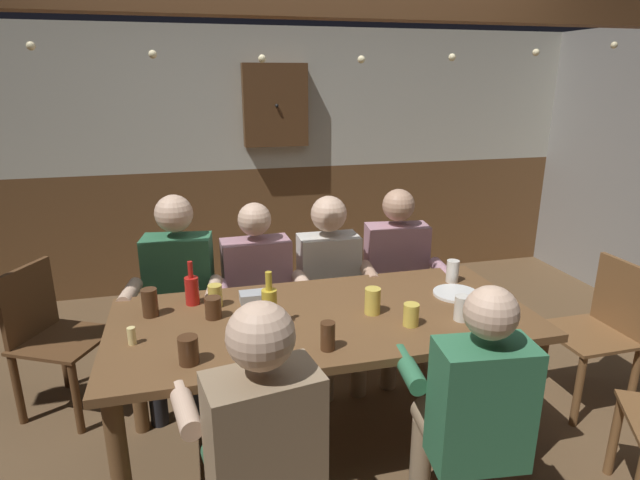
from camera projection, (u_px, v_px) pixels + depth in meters
The scene contains 29 objects.
ground_plane at pixel (325, 449), 2.78m from camera, with size 7.28×7.28×0.00m, color brown.
back_wall_upper at pixel (253, 99), 4.58m from camera, with size 6.07×0.12×1.21m, color beige.
back_wall_wainscot at pixel (257, 226), 4.93m from camera, with size 6.07×0.12×1.10m, color brown.
ceiling_beam at pixel (310, 0), 2.38m from camera, with size 5.46×0.14×0.16m, color brown.
dining_table at pixel (324, 333), 2.59m from camera, with size 2.06×0.94×0.77m.
person_0 at pixel (178, 291), 3.07m from camera, with size 0.57×0.56×1.25m.
person_1 at pixel (259, 289), 3.20m from camera, with size 0.57×0.51×1.18m.
person_2 at pixel (331, 280), 3.30m from camera, with size 0.52×0.51×1.20m.
person_3 at pixel (398, 274), 3.40m from camera, with size 0.57×0.54×1.22m.
person_4 at pixel (259, 436), 1.84m from camera, with size 0.56×0.57×1.22m.
person_5 at pixel (472, 406), 2.06m from camera, with size 0.53×0.53×1.19m.
chair_empty_near_right at pixel (600, 329), 3.07m from camera, with size 0.45×0.45×0.88m.
chair_empty_far_end at pixel (51, 335), 3.00m from camera, with size 0.59×0.59×0.88m.
table_candle at pixel (132, 336), 2.28m from camera, with size 0.04×0.04×0.08m, color #F9E08C.
condiment_caddy at pixel (253, 297), 2.72m from camera, with size 0.14×0.10×0.05m, color #B2B7BC.
plate_0 at pixel (456, 294), 2.80m from camera, with size 0.24×0.24×0.01m, color white.
bottle_0 at pixel (192, 289), 2.67m from camera, with size 0.07×0.07×0.23m.
bottle_1 at pixel (269, 306), 2.42m from camera, with size 0.07×0.07×0.27m.
pint_glass_0 at pixel (188, 350), 2.12m from camera, with size 0.08×0.08×0.12m, color #4C2D19.
pint_glass_1 at pixel (215, 296), 2.65m from camera, with size 0.07×0.07×0.12m, color #E5C64C.
pint_glass_2 at pixel (213, 308), 2.52m from camera, with size 0.08×0.08×0.11m, color #4C2D19.
pint_glass_3 at pixel (150, 303), 2.54m from camera, with size 0.08×0.08×0.14m, color #4C2D19.
pint_glass_4 at pixel (462, 308), 2.50m from camera, with size 0.08×0.08×0.12m, color white.
pint_glass_5 at pixel (328, 336), 2.23m from camera, with size 0.06×0.06×0.13m, color #4C2D19.
pint_glass_6 at pixel (373, 301), 2.57m from camera, with size 0.08×0.08×0.13m, color #E5C64C.
pint_glass_7 at pixel (411, 315), 2.45m from camera, with size 0.07×0.07×0.11m, color #E5C64C.
pint_glass_8 at pixel (453, 271), 2.97m from camera, with size 0.07×0.07×0.13m, color white.
wall_dart_cabinet at pixel (275, 105), 4.52m from camera, with size 0.56×0.15×0.70m.
string_lights at pixel (313, 46), 2.39m from camera, with size 4.29×0.04×0.17m.
Camera 1 is at (-0.60, -2.24, 1.90)m, focal length 29.24 mm.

